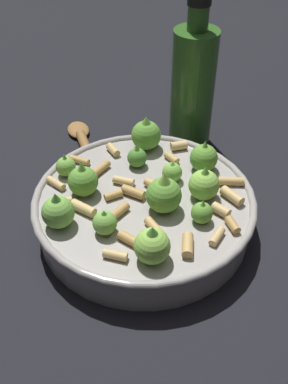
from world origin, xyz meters
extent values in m
plane|color=black|center=(0.00, 0.00, 0.00)|extent=(2.40, 2.40, 0.00)
cylinder|color=#9E9993|center=(0.00, 0.00, 0.02)|extent=(0.28, 0.28, 0.05)
torus|color=#9E9993|center=(0.00, 0.00, 0.05)|extent=(0.29, 0.29, 0.01)
sphere|color=#8CC64C|center=(-0.07, -0.02, 0.07)|extent=(0.04, 0.04, 0.04)
cone|color=#609E38|center=(-0.07, -0.02, 0.09)|extent=(0.02, 0.02, 0.02)
sphere|color=#4C8933|center=(0.03, -0.06, 0.06)|extent=(0.03, 0.03, 0.03)
cone|color=#609E38|center=(0.03, -0.06, 0.08)|extent=(0.01, 0.01, 0.01)
sphere|color=#75B247|center=(0.11, -0.01, 0.06)|extent=(0.03, 0.03, 0.03)
cone|color=#8CC64C|center=(0.11, -0.01, 0.08)|extent=(0.01, 0.01, 0.01)
sphere|color=#75B247|center=(0.08, 0.08, 0.07)|extent=(0.04, 0.04, 0.04)
cone|color=#4C8933|center=(0.08, 0.08, 0.09)|extent=(0.02, 0.02, 0.02)
sphere|color=#75B247|center=(0.03, 0.07, 0.06)|extent=(0.03, 0.03, 0.03)
cone|color=#4C8933|center=(0.03, 0.07, 0.08)|extent=(0.01, 0.01, 0.01)
sphere|color=#609E38|center=(-0.03, 0.01, 0.07)|extent=(0.04, 0.04, 0.04)
cone|color=#8CC64C|center=(-0.03, 0.01, 0.09)|extent=(0.02, 0.02, 0.02)
sphere|color=#75B247|center=(-0.02, -0.05, 0.06)|extent=(0.03, 0.03, 0.03)
cone|color=#8CC64C|center=(-0.02, -0.05, 0.07)|extent=(0.01, 0.01, 0.01)
sphere|color=#8CC64C|center=(-0.04, 0.09, 0.07)|extent=(0.04, 0.04, 0.04)
cone|color=#4C8933|center=(-0.04, 0.09, 0.09)|extent=(0.02, 0.02, 0.02)
sphere|color=#609E38|center=(0.08, 0.01, 0.07)|extent=(0.04, 0.04, 0.04)
cone|color=#75B247|center=(0.08, 0.01, 0.09)|extent=(0.02, 0.02, 0.02)
sphere|color=#609E38|center=(-0.08, 0.02, 0.06)|extent=(0.03, 0.03, 0.03)
cone|color=#8CC64C|center=(-0.08, 0.02, 0.07)|extent=(0.01, 0.01, 0.01)
sphere|color=#609E38|center=(-0.06, -0.08, 0.07)|extent=(0.04, 0.04, 0.04)
cone|color=#75B247|center=(-0.06, -0.08, 0.09)|extent=(0.01, 0.01, 0.02)
sphere|color=#609E38|center=(0.03, -0.11, 0.07)|extent=(0.04, 0.04, 0.04)
cone|color=#609E38|center=(0.03, -0.11, 0.09)|extent=(0.02, 0.02, 0.02)
cylinder|color=tan|center=(0.07, -0.03, 0.05)|extent=(0.02, 0.03, 0.01)
cylinder|color=tan|center=(-0.01, -0.09, 0.05)|extent=(0.02, 0.02, 0.01)
cylinder|color=tan|center=(0.07, -0.08, 0.05)|extent=(0.03, 0.02, 0.01)
cylinder|color=tan|center=(0.03, -0.02, 0.05)|extent=(0.03, 0.01, 0.01)
cylinder|color=tan|center=(-0.01, -0.02, 0.05)|extent=(0.03, 0.02, 0.01)
cylinder|color=tan|center=(-0.10, 0.04, 0.05)|extent=(0.02, 0.03, 0.01)
cylinder|color=tan|center=(-0.10, -0.06, 0.05)|extent=(0.04, 0.02, 0.01)
cylinder|color=tan|center=(0.04, 0.01, 0.05)|extent=(0.02, 0.02, 0.01)
cylinder|color=tan|center=(0.09, 0.04, 0.05)|extent=(0.03, 0.02, 0.01)
cylinder|color=tan|center=(0.00, 0.11, 0.05)|extent=(0.03, 0.01, 0.01)
cylinder|color=tan|center=(0.02, 0.04, 0.05)|extent=(0.02, 0.03, 0.01)
cylinder|color=tan|center=(-0.02, -0.12, 0.05)|extent=(0.03, 0.02, 0.01)
cylinder|color=tan|center=(0.06, 0.05, 0.05)|extent=(0.04, 0.02, 0.01)
cylinder|color=tan|center=(-0.07, 0.07, 0.05)|extent=(0.02, 0.03, 0.01)
cylinder|color=tan|center=(0.12, 0.01, 0.05)|extent=(0.03, 0.02, 0.01)
cylinder|color=tan|center=(-0.10, 0.00, 0.05)|extent=(0.03, 0.02, 0.01)
cylinder|color=tan|center=(0.01, 0.00, 0.05)|extent=(0.03, 0.02, 0.01)
cylinder|color=tan|center=(0.11, -0.04, 0.05)|extent=(0.03, 0.01, 0.01)
cylinder|color=tan|center=(-0.03, 0.05, 0.05)|extent=(0.03, 0.03, 0.01)
cylinder|color=tan|center=(-0.11, -0.03, 0.05)|extent=(0.03, 0.03, 0.01)
cylinder|color=tan|center=(-0.12, 0.02, 0.05)|extent=(0.02, 0.02, 0.01)
cylinder|color=tan|center=(-0.01, 0.08, 0.05)|extent=(0.03, 0.02, 0.01)
cylinder|color=#336023|center=(-0.01, -0.21, 0.09)|extent=(0.07, 0.07, 0.19)
cylinder|color=#336023|center=(-0.01, -0.21, 0.20)|extent=(0.03, 0.03, 0.04)
cylinder|color=olive|center=(0.11, -0.08, 0.01)|extent=(0.13, 0.17, 0.02)
ellipsoid|color=olive|center=(0.17, -0.18, 0.01)|extent=(0.06, 0.06, 0.01)
camera|label=1|loc=(-0.13, 0.41, 0.43)|focal=41.99mm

